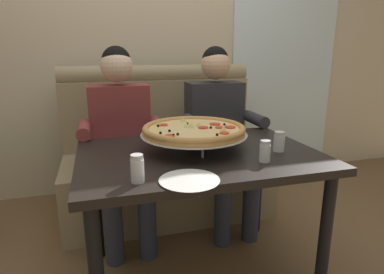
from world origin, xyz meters
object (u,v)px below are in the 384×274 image
(pizza, at_px, (194,130))
(patio_chair, at_px, (247,113))
(diner_right, at_px, (219,127))
(dining_table, at_px, (199,169))
(booth_bench, at_px, (165,160))
(shaker_oregano, at_px, (265,153))
(plate_near_left, at_px, (189,179))
(shaker_pepper_flakes, at_px, (279,143))
(diner_left, at_px, (121,133))
(shaker_parmesan, at_px, (137,171))

(pizza, distance_m, patio_chair, 2.30)
(diner_right, bearing_deg, dining_table, -119.04)
(dining_table, bearing_deg, booth_bench, 90.00)
(shaker_oregano, xyz_separation_m, patio_chair, (0.98, 2.20, -0.26))
(shaker_oregano, height_order, plate_near_left, shaker_oregano)
(booth_bench, xyz_separation_m, plate_near_left, (-0.15, -1.24, 0.35))
(shaker_oregano, distance_m, shaker_pepper_flakes, 0.20)
(diner_right, xyz_separation_m, plate_near_left, (-0.50, -0.97, 0.04))
(shaker_oregano, bearing_deg, diner_left, 125.13)
(booth_bench, relative_size, patio_chair, 1.79)
(diner_right, distance_m, patio_chair, 1.63)
(booth_bench, bearing_deg, pizza, -90.74)
(diner_right, bearing_deg, shaker_pepper_flakes, -85.45)
(shaker_parmesan, height_order, patio_chair, patio_chair)
(plate_near_left, bearing_deg, diner_left, 101.21)
(diner_left, distance_m, patio_chair, 2.09)
(patio_chair, bearing_deg, booth_bench, -138.65)
(diner_left, height_order, shaker_parmesan, diner_left)
(dining_table, distance_m, patio_chair, 2.33)
(pizza, relative_size, shaker_pepper_flakes, 5.36)
(dining_table, height_order, shaker_oregano, shaker_oregano)
(booth_bench, bearing_deg, dining_table, -90.00)
(pizza, bearing_deg, diner_right, 57.67)
(diner_right, height_order, shaker_parmesan, diner_right)
(booth_bench, distance_m, plate_near_left, 1.30)
(shaker_parmesan, bearing_deg, shaker_oregano, 7.53)
(diner_right, relative_size, shaker_parmesan, 11.13)
(shaker_oregano, bearing_deg, shaker_parmesan, -172.47)
(patio_chair, bearing_deg, pizza, -123.00)
(patio_chair, bearing_deg, diner_left, -139.44)
(shaker_parmesan, relative_size, patio_chair, 0.13)
(pizza, bearing_deg, diner_left, 120.74)
(diner_right, bearing_deg, diner_left, 180.00)
(shaker_pepper_flakes, xyz_separation_m, shaker_parmesan, (-0.75, -0.21, 0.00))
(dining_table, distance_m, shaker_parmesan, 0.49)
(booth_bench, xyz_separation_m, dining_table, (0.00, -0.89, 0.25))
(booth_bench, xyz_separation_m, shaker_oregano, (0.25, -1.11, 0.38))
(pizza, bearing_deg, shaker_parmesan, -133.17)
(dining_table, distance_m, diner_right, 0.72)
(diner_left, bearing_deg, diner_right, 0.00)
(plate_near_left, relative_size, patio_chair, 0.29)
(booth_bench, height_order, dining_table, booth_bench)
(diner_left, height_order, patio_chair, diner_left)
(shaker_pepper_flakes, distance_m, plate_near_left, 0.61)
(diner_left, height_order, shaker_pepper_flakes, diner_left)
(diner_right, relative_size, shaker_pepper_flakes, 12.29)
(dining_table, xyz_separation_m, shaker_oregano, (0.25, -0.22, 0.14))
(dining_table, xyz_separation_m, plate_near_left, (-0.15, -0.35, 0.10))
(booth_bench, xyz_separation_m, diner_left, (-0.35, -0.27, 0.31))
(dining_table, xyz_separation_m, diner_right, (0.35, 0.62, 0.07))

